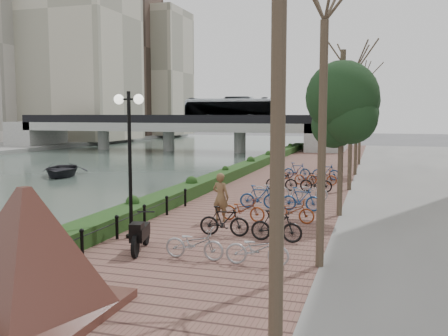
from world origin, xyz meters
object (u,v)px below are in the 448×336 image
at_px(granite_monument, 27,251).
at_px(motorcycle, 141,233).
at_px(lamppost, 129,133).
at_px(pedestrian, 221,197).
at_px(boat, 61,170).

relative_size(granite_monument, motorcycle, 2.77).
distance_m(lamppost, pedestrian, 4.61).
distance_m(lamppost, motorcycle, 3.36).
xyz_separation_m(pedestrian, boat, (-16.31, 13.19, -0.91)).
xyz_separation_m(lamppost, motorcycle, (1.03, -1.37, -2.89)).
height_order(pedestrian, boat, pedestrian).
distance_m(lamppost, boat, 22.07).
bearing_deg(lamppost, motorcycle, -53.04).
bearing_deg(granite_monument, lamppost, 99.36).
relative_size(granite_monument, pedestrian, 2.61).
relative_size(lamppost, motorcycle, 2.74).
bearing_deg(pedestrian, granite_monument, 97.56).
bearing_deg(lamppost, granite_monument, -80.64).
distance_m(motorcycle, boat, 23.52).
bearing_deg(motorcycle, boat, 116.90).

